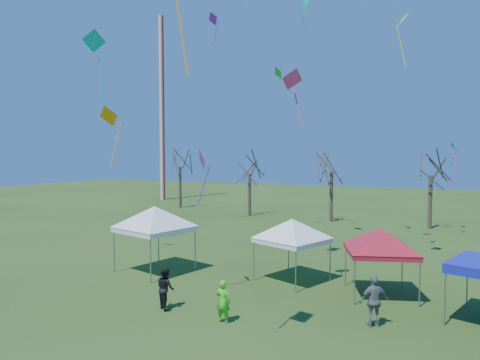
% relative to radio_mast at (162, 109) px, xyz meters
% --- Properties ---
extents(ground, '(140.00, 140.00, 0.00)m').
position_rel_radio_mast_xyz_m(ground, '(28.00, -34.00, -12.50)').
color(ground, '#284817').
rests_on(ground, ground).
extents(radio_mast, '(0.70, 0.70, 25.00)m').
position_rel_radio_mast_xyz_m(radio_mast, '(0.00, 0.00, 0.00)').
color(radio_mast, silver).
rests_on(radio_mast, ground).
extents(tree_0, '(3.83, 3.83, 8.44)m').
position_rel_radio_mast_xyz_m(tree_0, '(7.15, -6.62, -6.01)').
color(tree_0, '#3D2D21').
rests_on(tree_0, ground).
extents(tree_1, '(3.42, 3.42, 7.54)m').
position_rel_radio_mast_xyz_m(tree_1, '(17.23, -9.35, -6.71)').
color(tree_1, '#3D2D21').
rests_on(tree_1, ground).
extents(tree_2, '(3.71, 3.71, 8.18)m').
position_rel_radio_mast_xyz_m(tree_2, '(25.63, -9.62, -6.21)').
color(tree_2, '#3D2D21').
rests_on(tree_2, ground).
extents(tree_3, '(3.59, 3.59, 7.91)m').
position_rel_radio_mast_xyz_m(tree_3, '(34.03, -9.96, -6.42)').
color(tree_3, '#3D2D21').
rests_on(tree_3, ground).
extents(tent_white_west, '(4.42, 4.42, 4.02)m').
position_rel_radio_mast_xyz_m(tent_white_west, '(21.01, -30.48, -9.26)').
color(tent_white_west, gray).
rests_on(tent_white_west, ground).
extents(tent_white_mid, '(3.74, 3.74, 3.55)m').
position_rel_radio_mast_xyz_m(tent_white_mid, '(28.15, -29.03, -9.64)').
color(tent_white_mid, gray).
rests_on(tent_white_mid, ground).
extents(tent_red, '(3.72, 3.72, 3.46)m').
position_rel_radio_mast_xyz_m(tent_red, '(32.38, -29.58, -9.70)').
color(tent_red, gray).
rests_on(tent_red, ground).
extents(person_grey, '(1.16, 0.99, 1.87)m').
position_rel_radio_mast_xyz_m(person_grey, '(32.62, -33.20, -11.57)').
color(person_grey, slate).
rests_on(person_grey, ground).
extents(person_green, '(0.58, 0.38, 1.59)m').
position_rel_radio_mast_xyz_m(person_green, '(27.50, -35.17, -11.70)').
color(person_green, '#40D822').
rests_on(person_green, ground).
extents(person_dark, '(1.03, 0.97, 1.68)m').
position_rel_radio_mast_xyz_m(person_dark, '(24.74, -34.87, -11.66)').
color(person_dark, black).
rests_on(person_dark, ground).
extents(kite_14, '(1.43, 1.02, 3.70)m').
position_rel_radio_mast_xyz_m(kite_14, '(16.44, -28.68, -3.96)').
color(kite_14, orange).
rests_on(kite_14, ground).
extents(kite_11, '(1.02, 1.05, 2.51)m').
position_rel_radio_mast_xyz_m(kite_11, '(26.25, -20.63, 3.87)').
color(kite_11, '#0BB292').
rests_on(kite_11, ground).
extents(kite_13, '(1.27, 1.26, 2.93)m').
position_rel_radio_mast_xyz_m(kite_13, '(22.87, -16.46, 0.18)').
color(kite_13, green).
rests_on(kite_13, ground).
extents(kite_8, '(1.37, 1.56, 4.45)m').
position_rel_radio_mast_xyz_m(kite_8, '(14.40, -27.70, 0.96)').
color(kite_8, '#0CBDAE').
rests_on(kite_8, ground).
extents(kite_1, '(0.98, 1.04, 2.45)m').
position_rel_radio_mast_xyz_m(kite_1, '(25.17, -32.56, -6.53)').
color(kite_1, purple).
rests_on(kite_1, ground).
extents(kite_22, '(0.93, 1.03, 2.79)m').
position_rel_radio_mast_xyz_m(kite_22, '(35.84, -10.55, -6.61)').
color(kite_22, '#EE3489').
rests_on(kite_22, ground).
extents(kite_2, '(1.44, 1.17, 3.12)m').
position_rel_radio_mast_xyz_m(kite_2, '(15.94, -14.52, 5.88)').
color(kite_2, purple).
rests_on(kite_2, ground).
extents(kite_17, '(0.91, 1.11, 2.90)m').
position_rel_radio_mast_xyz_m(kite_17, '(32.72, -24.67, 0.74)').
color(kite_17, yellow).
rests_on(kite_17, ground).
extents(kite_19, '(0.61, 0.85, 2.11)m').
position_rel_radio_mast_xyz_m(kite_19, '(35.54, -13.62, -5.68)').
color(kite_19, blue).
rests_on(kite_19, ground).
extents(kite_27, '(1.23, 1.31, 2.62)m').
position_rel_radio_mast_xyz_m(kite_27, '(28.70, -30.88, -3.02)').
color(kite_27, '#F43689').
rests_on(kite_27, ground).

